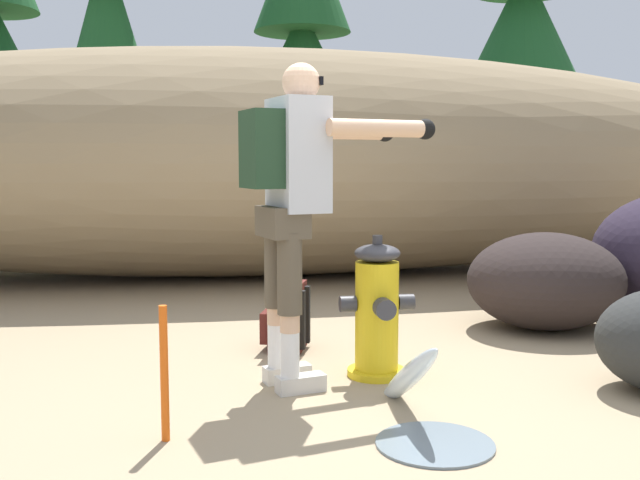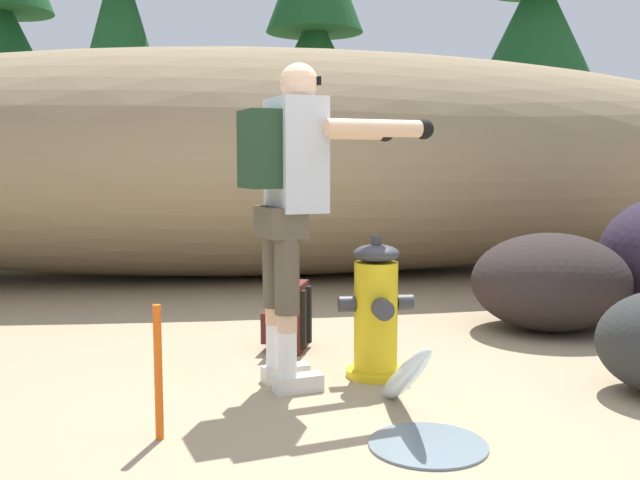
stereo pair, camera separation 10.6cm
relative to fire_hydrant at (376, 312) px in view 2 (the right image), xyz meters
The scene contains 12 objects.
ground_plane 0.51m from the fire_hydrant, 134.61° to the right, with size 56.00×56.00×0.04m, color #998466.
dirt_embankment 3.96m from the fire_hydrant, 93.48° to the left, with size 12.76×3.20×2.39m, color #897556.
fire_hydrant is the anchor object (origin of this frame).
hydrant_water_jet 0.74m from the fire_hydrant, 90.00° to the right, with size 0.51×1.14×0.60m.
utility_worker 0.87m from the fire_hydrant, 166.40° to the right, with size 1.03×0.66×1.72m.
spare_backpack 0.80m from the fire_hydrant, 123.81° to the left, with size 0.34×0.35×0.47m.
boulder_large 1.76m from the fire_hydrant, 32.04° to the left, with size 1.14×1.03×0.70m, color #2A2220.
pine_tree_far_left 10.36m from the fire_hydrant, 116.01° to the left, with size 2.70×2.70×6.14m.
pine_tree_left 8.41m from the fire_hydrant, 106.75° to the left, with size 1.94×1.94×6.74m.
pine_tree_center 9.06m from the fire_hydrant, 84.44° to the left, with size 2.55×2.55×5.57m.
pine_tree_right 10.32m from the fire_hydrant, 60.54° to the left, with size 2.78×2.78×6.62m.
survey_stake 1.39m from the fire_hydrant, 145.70° to the right, with size 0.04×0.04×0.60m, color #E55914.
Camera 2 is at (-0.65, -3.67, 1.21)m, focal length 40.60 mm.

